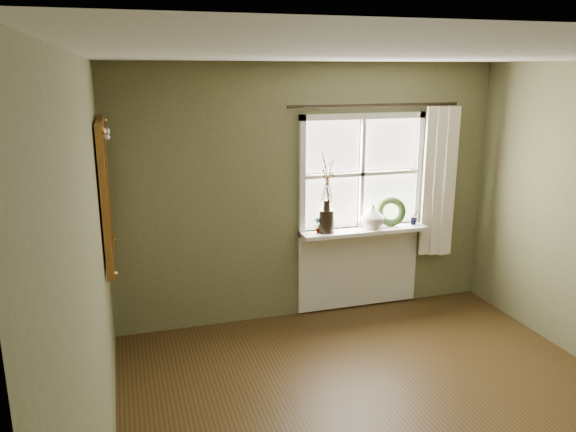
% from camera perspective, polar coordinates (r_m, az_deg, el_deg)
% --- Properties ---
extents(ceiling, '(4.50, 4.50, 0.00)m').
position_cam_1_polar(ceiling, '(3.53, 14.98, 15.39)').
color(ceiling, silver).
rests_on(ceiling, ground).
extents(wall_back, '(4.00, 0.10, 2.60)m').
position_cam_1_polar(wall_back, '(5.75, 2.12, 2.37)').
color(wall_back, '#696945').
rests_on(wall_back, ground).
extents(wall_left, '(0.10, 4.50, 2.60)m').
position_cam_1_polar(wall_left, '(3.26, -19.62, -8.32)').
color(wall_left, '#696945').
rests_on(wall_left, ground).
extents(window_frame, '(1.36, 0.06, 1.24)m').
position_cam_1_polar(window_frame, '(5.85, 7.48, 4.26)').
color(window_frame, white).
rests_on(window_frame, wall_back).
extents(window_sill, '(1.36, 0.26, 0.04)m').
position_cam_1_polar(window_sill, '(5.89, 7.73, -1.49)').
color(window_sill, white).
rests_on(window_sill, wall_back).
extents(window_apron, '(1.36, 0.04, 0.88)m').
position_cam_1_polar(window_apron, '(6.12, 7.16, -5.17)').
color(window_apron, white).
rests_on(window_apron, ground).
extents(dark_jug, '(0.20, 0.20, 0.24)m').
position_cam_1_polar(dark_jug, '(5.69, 3.93, -0.51)').
color(dark_jug, black).
rests_on(dark_jug, window_sill).
extents(cream_vase, '(0.29, 0.29, 0.25)m').
position_cam_1_polar(cream_vase, '(5.89, 8.58, -0.04)').
color(cream_vase, silver).
rests_on(cream_vase, window_sill).
extents(wreath, '(0.34, 0.26, 0.32)m').
position_cam_1_polar(wreath, '(6.02, 10.39, 0.14)').
color(wreath, '#30461F').
rests_on(wreath, window_sill).
extents(potted_plant_left, '(0.09, 0.07, 0.16)m').
position_cam_1_polar(potted_plant_left, '(5.67, 3.06, -0.93)').
color(potted_plant_left, '#30461F').
rests_on(potted_plant_left, window_sill).
extents(potted_plant_right, '(0.10, 0.09, 0.16)m').
position_cam_1_polar(potted_plant_right, '(6.12, 12.71, -0.12)').
color(potted_plant_right, '#30461F').
rests_on(potted_plant_right, window_sill).
extents(curtain, '(0.36, 0.12, 1.59)m').
position_cam_1_polar(curtain, '(6.18, 14.97, 3.35)').
color(curtain, white).
rests_on(curtain, wall_back).
extents(curtain_rod, '(1.84, 0.03, 0.03)m').
position_cam_1_polar(curtain_rod, '(5.76, 8.89, 11.07)').
color(curtain_rod, black).
rests_on(curtain_rod, wall_back).
extents(gilt_mirror, '(0.10, 0.97, 1.16)m').
position_cam_1_polar(gilt_mirror, '(4.72, -18.11, 2.34)').
color(gilt_mirror, white).
rests_on(gilt_mirror, wall_left).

